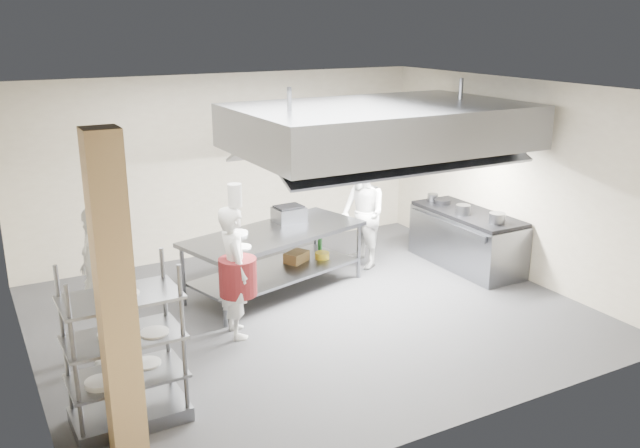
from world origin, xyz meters
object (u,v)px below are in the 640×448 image
chef_plating (102,284)px  stockpot (463,210)px  griddle (289,214)px  island (275,261)px  chef_line (362,214)px  chef_head (235,272)px  pass_rack (124,346)px  cooking_range (466,241)px

chef_plating → stockpot: (5.58, 0.39, 0.04)m
griddle → stockpot: bearing=-23.5°
griddle → stockpot: (2.57, -0.93, -0.04)m
island → chef_line: size_ratio=1.55×
island → chef_head: bearing=-149.8°
stockpot → island: bearing=169.2°
island → chef_head: chef_head is taller
pass_rack → cooking_range: (5.84, 1.88, -0.40)m
pass_rack → stockpot: (5.67, 1.81, 0.15)m
island → griddle: (0.41, 0.37, 0.56)m
chef_line → chef_plating: 4.46m
cooking_range → griddle: size_ratio=4.48×
pass_rack → chef_line: chef_line is taller
pass_rack → chef_plating: size_ratio=0.88×
island → chef_plating: chef_plating is taller
chef_plating → cooking_range: bearing=84.2°
chef_head → chef_plating: bearing=92.9°
cooking_range → chef_head: size_ratio=1.19×
chef_plating → chef_line: bearing=96.1°
island → chef_head: 1.54m
chef_plating → stockpot: bearing=83.6°
cooking_range → stockpot: stockpot is taller
chef_head → stockpot: bearing=-76.2°
pass_rack → chef_line: 5.12m
chef_line → chef_plating: (-4.28, -1.26, 0.07)m
island → griddle: bearing=26.7°
pass_rack → cooking_range: bearing=16.8°
chef_head → chef_line: bearing=-56.5°
pass_rack → griddle: (3.10, 2.74, 0.20)m
chef_head → pass_rack: bearing=135.2°
pass_rack → chef_plating: 1.43m
cooking_range → chef_line: (-1.48, 0.80, 0.45)m
island → pass_rack: (-2.69, -2.37, 0.37)m
chef_line → griddle: bearing=-90.0°
pass_rack → chef_plating: (0.09, 1.42, 0.11)m
island → cooking_range: (3.15, -0.49, -0.04)m
chef_line → stockpot: 1.57m
island → pass_rack: 3.61m
island → cooking_range: size_ratio=1.34×
pass_rack → stockpot: bearing=16.7°
pass_rack → griddle: bearing=40.4°
island → chef_head: size_ratio=1.59×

